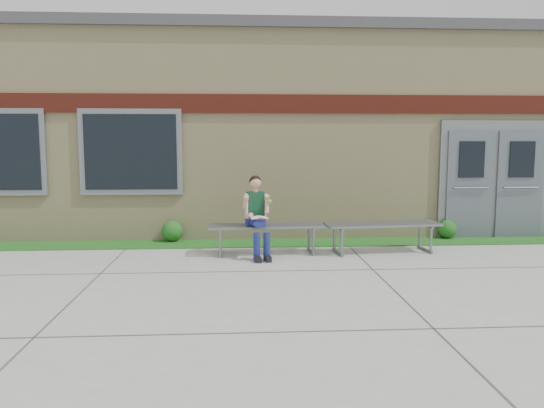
{
  "coord_description": "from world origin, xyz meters",
  "views": [
    {
      "loc": [
        -0.98,
        -7.12,
        1.92
      ],
      "look_at": [
        -0.44,
        1.7,
        0.85
      ],
      "focal_mm": 35.0,
      "sensor_mm": 36.0,
      "label": 1
    }
  ],
  "objects": [
    {
      "name": "bench_right",
      "position": [
        1.46,
        1.71,
        0.39
      ],
      "size": [
        2.01,
        0.73,
        0.51
      ],
      "rotation": [
        0.0,
        0.0,
        0.1
      ],
      "color": "slate",
      "rests_on": "ground"
    },
    {
      "name": "shrub_east",
      "position": [
        3.06,
        2.85,
        0.2
      ],
      "size": [
        0.35,
        0.35,
        0.35
      ],
      "primitive_type": "sphere",
      "color": "#155017",
      "rests_on": "grass_strip"
    },
    {
      "name": "bench_left",
      "position": [
        -0.54,
        1.71,
        0.39
      ],
      "size": [
        1.96,
        0.63,
        0.5
      ],
      "rotation": [
        0.0,
        0.0,
        0.04
      ],
      "color": "slate",
      "rests_on": "ground"
    },
    {
      "name": "school_building",
      "position": [
        -0.0,
        5.99,
        2.1
      ],
      "size": [
        16.2,
        6.22,
        4.2
      ],
      "color": "beige",
      "rests_on": "ground"
    },
    {
      "name": "grass_strip",
      "position": [
        0.0,
        2.6,
        0.01
      ],
      "size": [
        16.0,
        0.8,
        0.02
      ],
      "primitive_type": "cube",
      "color": "#155017",
      "rests_on": "ground"
    },
    {
      "name": "ground",
      "position": [
        0.0,
        0.0,
        0.0
      ],
      "size": [
        80.0,
        80.0,
        0.0
      ],
      "primitive_type": "plane",
      "color": "#9E9E99",
      "rests_on": "ground"
    },
    {
      "name": "shrub_mid",
      "position": [
        -2.26,
        2.85,
        0.22
      ],
      "size": [
        0.39,
        0.39,
        0.39
      ],
      "primitive_type": "sphere",
      "color": "#155017",
      "rests_on": "grass_strip"
    },
    {
      "name": "girl",
      "position": [
        -0.69,
        1.51,
        0.72
      ],
      "size": [
        0.48,
        0.78,
        1.34
      ],
      "rotation": [
        0.0,
        0.0,
        0.16
      ],
      "color": "navy",
      "rests_on": "ground"
    }
  ]
}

